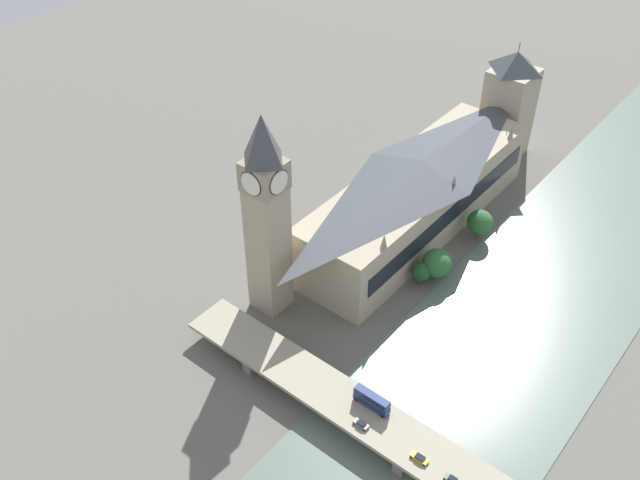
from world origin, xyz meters
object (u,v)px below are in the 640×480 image
object	(u,v)px
road_bridge	(411,447)
double_decker_bus_rear	(372,400)
car_northbound_tail	(361,424)
victoria_tower	(509,104)
car_southbound_lead	(452,480)
parliament_hall	(417,195)
car_northbound_mid	(420,458)
clock_tower	(266,211)

from	to	relation	value
road_bridge	double_decker_bus_rear	distance (m)	15.79
double_decker_bus_rear	car_northbound_tail	bearing A→B (deg)	102.84
victoria_tower	car_southbound_lead	world-z (taller)	victoria_tower
road_bridge	parliament_hall	bearing A→B (deg)	-57.28
double_decker_bus_rear	car_northbound_mid	xyz separation A→B (m)	(-19.04, 5.71, -1.99)
parliament_hall	car_northbound_mid	world-z (taller)	parliament_hall
parliament_hall	car_northbound_mid	bearing A→B (deg)	123.81
double_decker_bus_rear	clock_tower	bearing A→B (deg)	-18.38
clock_tower	car_northbound_mid	size ratio (longest dim) A/B	14.55
road_bridge	car_northbound_tail	world-z (taller)	car_northbound_tail
car_northbound_mid	car_northbound_tail	bearing A→B (deg)	3.33
victoria_tower	road_bridge	world-z (taller)	victoria_tower
clock_tower	car_northbound_tail	xyz separation A→B (m)	(-53.70, 24.06, -30.03)
parliament_hall	clock_tower	distance (m)	68.28
double_decker_bus_rear	parliament_hall	bearing A→B (deg)	-64.36
double_decker_bus_rear	road_bridge	bearing A→B (deg)	168.47
clock_tower	car_southbound_lead	bearing A→B (deg)	164.01
clock_tower	victoria_tower	xyz separation A→B (m)	(-13.60, -129.14, -14.64)
victoria_tower	double_decker_bus_rear	xyz separation A→B (m)	(-38.57, 146.47, -13.44)
car_northbound_mid	car_northbound_tail	size ratio (longest dim) A/B	1.10
parliament_hall	victoria_tower	xyz separation A→B (m)	(0.06, -66.24, 8.16)
parliament_hall	road_bridge	xyz separation A→B (m)	(-53.51, 83.29, -9.14)
car_northbound_tail	clock_tower	bearing A→B (deg)	-24.14
clock_tower	victoria_tower	bearing A→B (deg)	-96.01
car_southbound_lead	double_decker_bus_rear	bearing A→B (deg)	-11.49
clock_tower	car_southbound_lead	xyz separation A→B (m)	(-80.73, 23.14, -30.11)
road_bridge	car_southbound_lead	bearing A→B (deg)	168.56
double_decker_bus_rear	car_southbound_lead	size ratio (longest dim) A/B	2.66
victoria_tower	double_decker_bus_rear	size ratio (longest dim) A/B	4.59
road_bridge	car_southbound_lead	world-z (taller)	car_southbound_lead
road_bridge	car_southbound_lead	size ratio (longest dim) A/B	37.77
victoria_tower	car_northbound_tail	xyz separation A→B (m)	(-40.10, 153.20, -15.39)
clock_tower	road_bridge	bearing A→B (deg)	163.11
victoria_tower	car_northbound_tail	bearing A→B (deg)	104.67
clock_tower	car_northbound_mid	xyz separation A→B (m)	(-71.21, 23.05, -30.07)
victoria_tower	car_northbound_mid	bearing A→B (deg)	110.73
car_southbound_lead	victoria_tower	bearing A→B (deg)	-66.21
parliament_hall	victoria_tower	world-z (taller)	victoria_tower
car_northbound_mid	car_southbound_lead	size ratio (longest dim) A/B	1.19
car_northbound_tail	car_southbound_lead	size ratio (longest dim) A/B	1.08
victoria_tower	car_southbound_lead	bearing A→B (deg)	113.79
parliament_hall	double_decker_bus_rear	world-z (taller)	parliament_hall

